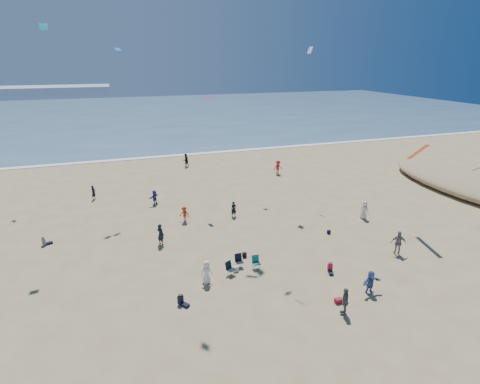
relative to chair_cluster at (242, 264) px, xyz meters
name	(u,v)px	position (x,y,z in m)	size (l,w,h in m)	color
ocean	(131,114)	(-2.77, 85.24, -0.47)	(220.00, 100.00, 0.06)	#476B84
surf_line	(151,157)	(-2.77, 35.24, -0.46)	(220.00, 1.20, 0.08)	white
standing_flyers	(247,230)	(1.99, 4.50, 0.37)	(29.38, 44.24, 1.95)	gray
seated_group	(245,306)	(-1.37, -4.46, -0.08)	(20.92, 22.95, 0.84)	silver
chair_cluster	(242,264)	(0.00, 0.00, 0.00)	(2.72, 1.52, 1.00)	black
white_tote	(236,269)	(-0.48, 0.01, -0.30)	(0.35, 0.20, 0.40)	silver
black_backpack	(244,255)	(0.78, 1.75, -0.31)	(0.30, 0.22, 0.38)	black
cooler	(338,301)	(4.46, -5.52, -0.35)	(0.45, 0.30, 0.30)	maroon
navy_bag	(329,232)	(9.09, 3.24, -0.33)	(0.28, 0.18, 0.34)	black
kites_aloft	(335,60)	(7.89, 2.58, 13.80)	(40.80, 42.96, 28.72)	green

